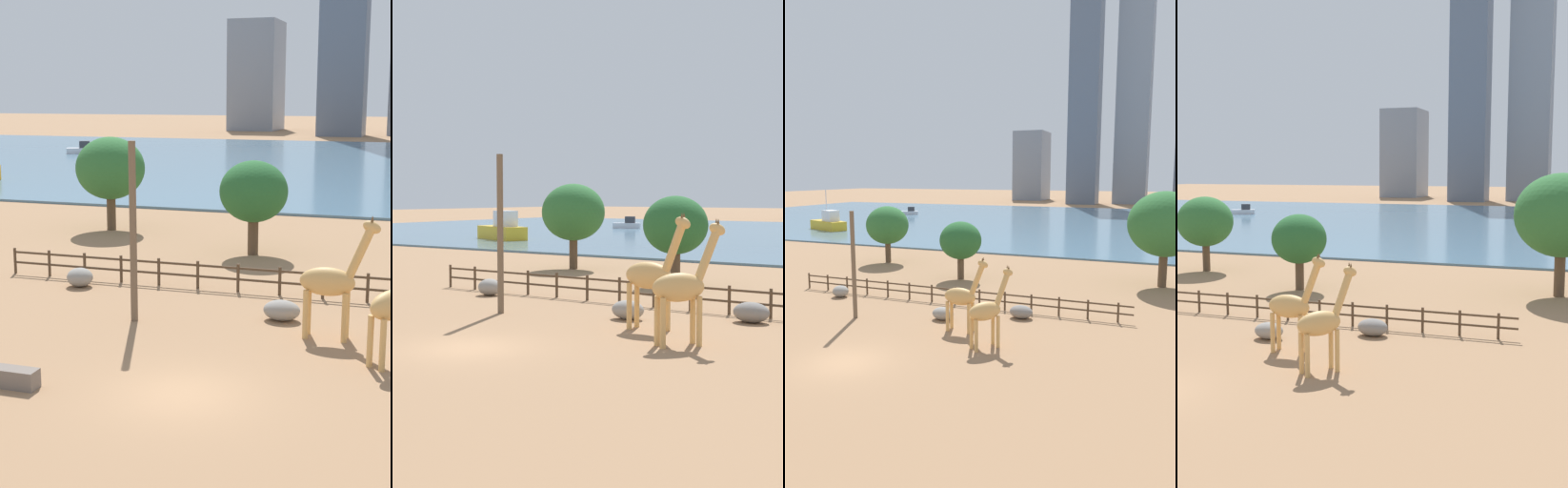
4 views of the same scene
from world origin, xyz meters
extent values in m
plane|color=#9E7551|center=(0.00, 80.00, 0.00)|extent=(400.00, 400.00, 0.00)
cube|color=slate|center=(0.00, 77.00, 0.10)|extent=(180.00, 86.00, 0.20)
cylinder|color=tan|center=(6.01, 5.20, 0.89)|extent=(0.29, 0.29, 1.77)
cylinder|color=tan|center=(6.43, 4.86, 0.89)|extent=(0.29, 0.29, 1.77)
cylinder|color=tan|center=(5.15, 4.14, 0.89)|extent=(0.29, 0.29, 1.77)
cylinder|color=tan|center=(5.58, 3.79, 0.89)|extent=(0.29, 0.29, 1.77)
ellipsoid|color=tan|center=(5.79, 4.50, 2.08)|extent=(1.83, 2.02, 1.03)
cylinder|color=tan|center=(6.48, 5.36, 3.19)|extent=(0.89, 1.00, 1.93)
ellipsoid|color=tan|center=(6.71, 5.65, 4.10)|extent=(0.71, 0.78, 0.62)
cone|color=brown|center=(6.65, 5.70, 4.39)|extent=(0.13, 0.13, 0.19)
cone|color=brown|center=(6.77, 5.60, 4.39)|extent=(0.13, 0.13, 0.19)
cylinder|color=tan|center=(4.05, 6.90, 0.92)|extent=(0.22, 0.22, 1.84)
cylinder|color=tan|center=(4.04, 6.33, 0.92)|extent=(0.22, 0.22, 1.84)
cylinder|color=tan|center=(2.63, 6.92, 0.92)|extent=(0.22, 0.22, 1.84)
cylinder|color=tan|center=(2.62, 6.36, 0.92)|extent=(0.22, 0.22, 1.84)
ellipsoid|color=tan|center=(3.34, 6.63, 2.16)|extent=(2.04, 0.84, 1.06)
cylinder|color=tan|center=(4.47, 6.61, 3.31)|extent=(1.05, 0.34, 2.01)
ellipsoid|color=tan|center=(4.84, 6.61, 4.26)|extent=(0.77, 0.34, 0.64)
cone|color=brown|center=(4.84, 6.69, 4.57)|extent=(0.10, 0.10, 0.19)
cone|color=brown|center=(4.84, 6.52, 4.57)|extent=(0.10, 0.10, 0.19)
ellipsoid|color=gray|center=(1.35, 8.31, 0.41)|extent=(1.48, 1.09, 0.82)
ellipsoid|color=gray|center=(6.01, 10.55, 0.43)|extent=(1.55, 1.15, 0.86)
cylinder|color=#4C3826|center=(-5.28, 12.00, 0.65)|extent=(0.14, 0.14, 1.30)
cylinder|color=#4C3826|center=(-3.35, 12.00, 0.65)|extent=(0.14, 0.14, 1.30)
cylinder|color=#4C3826|center=(-1.43, 12.00, 0.65)|extent=(0.14, 0.14, 1.30)
cylinder|color=#4C3826|center=(0.50, 12.00, 0.65)|extent=(0.14, 0.14, 1.30)
cylinder|color=#4C3826|center=(2.43, 12.00, 0.65)|extent=(0.14, 0.14, 1.30)
cylinder|color=#4C3826|center=(4.36, 12.00, 0.65)|extent=(0.14, 0.14, 1.30)
cylinder|color=#4C3826|center=(6.29, 12.00, 0.65)|extent=(0.14, 0.14, 1.30)
cylinder|color=#4C3826|center=(8.22, 12.00, 0.65)|extent=(0.14, 0.14, 1.30)
cylinder|color=#4C3826|center=(10.15, 12.00, 0.65)|extent=(0.14, 0.14, 1.30)
cylinder|color=#4C3826|center=(12.08, 12.00, 0.65)|extent=(0.14, 0.14, 1.30)
cube|color=#4C3826|center=(0.00, 12.00, 1.10)|extent=(26.10, 0.08, 0.10)
cube|color=#4C3826|center=(0.00, 12.00, 0.59)|extent=(26.10, 0.08, 0.10)
cylinder|color=brown|center=(-2.70, 20.10, 1.02)|extent=(0.59, 0.59, 2.04)
ellipsoid|color=#26602D|center=(-2.70, 20.10, 3.56)|extent=(3.81, 3.81, 3.43)
cylinder|color=brown|center=(-13.47, 24.73, 1.14)|extent=(0.60, 0.60, 2.28)
ellipsoid|color=#2D6B33|center=(-13.47, 24.73, 4.09)|extent=(4.54, 4.54, 4.08)
cylinder|color=brown|center=(14.48, 23.65, 1.46)|extent=(0.71, 0.71, 2.92)
ellipsoid|color=#2D6B33|center=(14.48, 23.65, 5.37)|extent=(6.12, 6.12, 5.51)
cube|color=silver|center=(-43.09, 79.53, 0.62)|extent=(4.46, 3.14, 0.84)
cube|color=#333338|center=(-42.61, 79.75, 1.55)|extent=(1.80, 1.55, 1.01)
cube|color=gray|center=(1.35, 152.41, 47.78)|extent=(10.49, 14.94, 95.56)
cube|color=slate|center=(-13.18, 142.32, 37.41)|extent=(9.48, 9.06, 74.82)
cube|color=gray|center=(-36.61, 162.55, 13.04)|extent=(11.34, 14.36, 26.09)
camera|label=1|loc=(6.92, -19.97, 8.89)|focal=55.00mm
camera|label=2|loc=(18.05, -18.61, 5.29)|focal=55.00mm
camera|label=3|loc=(14.93, -18.78, 9.38)|focal=35.00mm
camera|label=4|loc=(15.88, -17.80, 8.34)|focal=45.00mm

